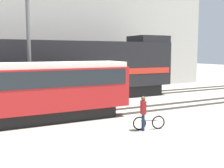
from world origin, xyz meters
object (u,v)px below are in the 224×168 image
Objects in this scene: streetcar at (15,90)px; utility_pole_left at (29,48)px; freight_locomotive at (61,70)px; person at (143,110)px; bicycle at (149,123)px.

utility_pole_left is at bearing 65.10° from streetcar.
freight_locomotive is 1.55× the size of streetcar.
freight_locomotive reaches higher than person.
bicycle is at bearing -57.75° from utility_pole_left.
streetcar is 4.02m from utility_pole_left.
streetcar is (-4.42, -5.96, -0.60)m from freight_locomotive.
freight_locomotive is at bearing 44.46° from utility_pole_left.
freight_locomotive is at bearing 53.44° from streetcar.
bicycle is at bearing -81.67° from freight_locomotive.
streetcar is 7.32× the size of person.
streetcar is at bearing 142.59° from person.
freight_locomotive is 2.36× the size of utility_pole_left.
utility_pole_left is at bearing 122.25° from bicycle.
bicycle is (1.48, -10.14, -2.18)m from freight_locomotive.
streetcar is 7.40m from bicycle.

